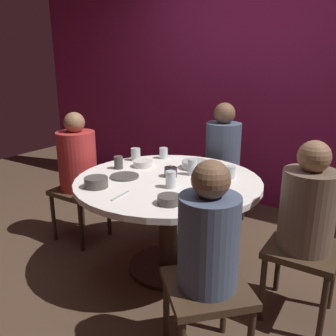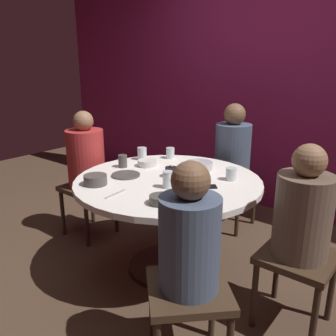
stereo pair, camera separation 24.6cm
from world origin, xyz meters
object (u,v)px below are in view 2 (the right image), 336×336
at_px(seated_diner_left, 86,160).
at_px(seated_diner_front_right, 189,246).
at_px(dinner_plate, 126,175).
at_px(bowl_sauce_side, 95,180).
at_px(bowl_small_white, 147,163).
at_px(dining_table, 168,198).
at_px(seated_diner_back, 233,153).
at_px(cup_by_left_diner, 168,180).
at_px(cell_phone, 206,187).
at_px(cup_center_front, 194,168).
at_px(cup_far_edge, 231,174).
at_px(cup_near_candle, 122,161).
at_px(candle_holder, 171,172).
at_px(bowl_serving_large, 199,165).
at_px(seated_diner_right, 302,218).
at_px(bowl_salad_center, 161,200).
at_px(cup_by_right_diner, 142,154).
at_px(cup_beside_wine, 170,153).
at_px(wine_glass, 201,186).

relative_size(seated_diner_left, seated_diner_front_right, 1.02).
distance_m(dinner_plate, bowl_sauce_side, 0.26).
bearing_deg(seated_diner_front_right, bowl_small_white, 5.99).
xyz_separation_m(dining_table, seated_diner_back, (0.00, 0.95, 0.15)).
distance_m(bowl_small_white, cup_by_left_diner, 0.53).
height_order(cell_phone, cup_center_front, cup_center_front).
bearing_deg(cup_far_edge, dining_table, -145.10).
height_order(dining_table, seated_diner_left, seated_diner_left).
height_order(cup_near_candle, cup_far_edge, cup_near_candle).
height_order(candle_holder, cup_far_edge, candle_holder).
distance_m(bowl_serving_large, bowl_sauce_side, 0.82).
bearing_deg(cup_center_front, bowl_sauce_side, -125.34).
bearing_deg(cup_near_candle, bowl_sauce_side, -69.71).
bearing_deg(seated_diner_right, bowl_salad_center, 28.75).
bearing_deg(seated_diner_front_right, candle_holder, -1.82).
bearing_deg(cup_by_right_diner, cup_beside_wine, 47.75).
relative_size(cup_near_candle, cup_far_edge, 1.12).
xyz_separation_m(seated_diner_front_right, dinner_plate, (-0.91, 0.49, 0.04)).
bearing_deg(seated_diner_front_right, cup_by_right_diner, 6.46).
height_order(wine_glass, cell_phone, wine_glass).
bearing_deg(cup_by_left_diner, wine_glass, -21.08).
bearing_deg(dining_table, cup_far_edge, 34.90).
bearing_deg(seated_diner_back, cup_beside_wine, -32.67).
bearing_deg(cell_phone, wine_glass, -15.88).
relative_size(dinner_plate, cup_near_candle, 2.09).
distance_m(candle_holder, cup_by_right_diner, 0.53).
distance_m(cell_phone, cup_near_candle, 0.77).
bearing_deg(cell_phone, dining_table, -129.32).
relative_size(bowl_salad_center, bowl_sauce_side, 0.88).
bearing_deg(seated_diner_right, bowl_sauce_side, 17.73).
height_order(cell_phone, cup_by_left_diner, cup_by_left_diner).
bearing_deg(cup_by_left_diner, seated_diner_back, 95.94).
distance_m(seated_diner_front_right, cup_near_candle, 1.26).
height_order(cup_near_candle, cup_by_left_diner, cup_by_left_diner).
bearing_deg(cup_beside_wine, dinner_plate, -85.50).
height_order(bowl_serving_large, cup_by_left_diner, cup_by_left_diner).
height_order(dinner_plate, bowl_small_white, bowl_small_white).
xyz_separation_m(dining_table, cup_beside_wine, (-0.33, 0.44, 0.20)).
height_order(wine_glass, cup_beside_wine, wine_glass).
distance_m(dinner_plate, cell_phone, 0.61).
height_order(dinner_plate, bowl_salad_center, bowl_salad_center).
height_order(bowl_small_white, cup_by_right_diner, cup_by_right_diner).
bearing_deg(cup_center_front, seated_diner_right, -11.55).
bearing_deg(seated_diner_left, candle_holder, 3.27).
bearing_deg(bowl_sauce_side, seated_diner_left, 146.38).
height_order(seated_diner_left, seated_diner_front_right, seated_diner_left).
relative_size(cup_by_right_diner, cup_center_front, 0.88).
bearing_deg(cup_far_edge, cup_by_left_diner, -122.04).
relative_size(seated_diner_left, bowl_sauce_side, 7.23).
xyz_separation_m(dinner_plate, cup_beside_wine, (-0.05, 0.59, 0.04)).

